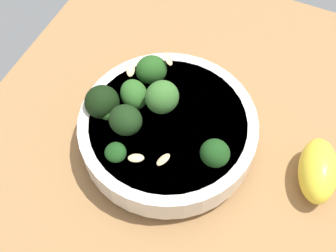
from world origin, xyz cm
name	(u,v)px	position (x,y,z in cm)	size (l,w,h in cm)	color
ground_plane	(199,135)	(0.00, 0.00, -2.33)	(56.04, 56.04, 4.66)	#996D42
bowl_of_broccoli	(164,127)	(4.04, -3.30, 3.55)	(21.29, 21.93, 10.55)	silver
lemon_wedge	(318,170)	(1.53, 15.12, 2.55)	(8.22, 4.41, 5.10)	yellow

